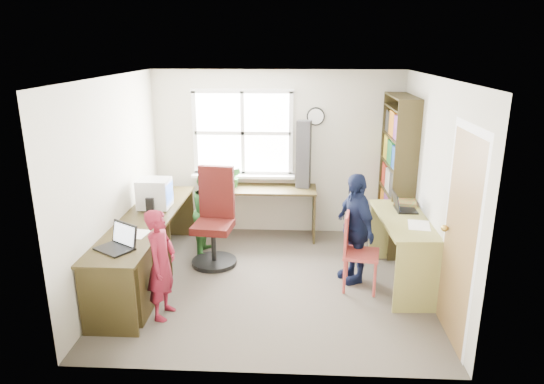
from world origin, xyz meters
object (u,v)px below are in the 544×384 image
Objects in this scene: right_desk at (408,236)px; crt_monitor at (155,194)px; person_green at (209,212)px; swivel_chair at (215,223)px; bookshelf at (397,177)px; laptop_right at (402,206)px; laptop_left at (119,243)px; wooden_chair at (355,249)px; cd_tower at (304,154)px; potted_plant at (235,177)px; l_desk at (155,254)px; person_red at (161,264)px; person_navy at (355,228)px.

crt_monitor is at bearing 169.92° from right_desk.
swivel_chair is at bearing -158.04° from person_green.
bookshelf is 6.32× the size of laptop_right.
crt_monitor is 0.84× the size of laptop_left.
swivel_chair is 1.37× the size of wooden_chair.
cd_tower reaches higher than potted_plant.
swivel_chair is at bearing 84.74° from laptop_right.
l_desk is 6.33× the size of laptop_left.
person_green reaches higher than laptop_right.
bookshelf is 3.40m from person_red.
swivel_chair reaches higher than person_red.
person_red reaches higher than laptop_right.
person_navy is at bearing 98.66° from wooden_chair.
laptop_left reaches higher than right_desk.
crt_monitor is (-3.08, 0.40, 0.35)m from right_desk.
bookshelf reaches higher than crt_monitor.
person_green is (0.60, 0.39, -0.37)m from crt_monitor.
person_navy is at bearing 53.76° from laptop_left.
person_red is at bearing -150.40° from wooden_chair.
laptop_left is at bearing 97.46° from person_red.
swivel_chair reaches higher than crt_monitor.
crt_monitor is 3.05m from laptop_right.
bookshelf is at bearing -3.84° from cd_tower.
laptop_left is at bearing -110.70° from l_desk.
crt_monitor is at bearing -119.39° from person_navy.
person_navy is at bearing 111.23° from laptop_right.
l_desk is at bearing 158.87° from person_green.
potted_plant is at bearing 101.42° from laptop_left.
l_desk is 1.22m from person_green.
cd_tower is (-1.27, 0.32, 0.23)m from bookshelf.
bookshelf is at bearing 84.52° from right_desk.
right_desk is 0.62m from person_navy.
wooden_chair is 2.33× the size of crt_monitor.
l_desk is 10.13× the size of potted_plant.
l_desk is 2.58× the size of person_green.
swivel_chair is 0.99m from potted_plant.
right_desk is 2.61m from person_green.
crt_monitor reaches higher than laptop_left.
swivel_chair is (-2.35, 0.47, -0.05)m from right_desk.
laptop_left is (-2.48, -0.71, 0.32)m from wooden_chair.
person_red is 2.26m from person_navy.
right_desk is 1.09× the size of person_navy.
potted_plant is (0.89, 0.98, -0.05)m from crt_monitor.
wooden_chair is 0.69× the size of person_navy.
crt_monitor reaches higher than laptop_right.
cd_tower is at bearing 84.08° from laptop_left.
person_navy is (2.47, -0.34, -0.28)m from crt_monitor.
laptop_right is at bearing 1.71° from swivel_chair.
person_green is at bearing -172.62° from bookshelf.
person_green is at bearing 119.04° from swivel_chair.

